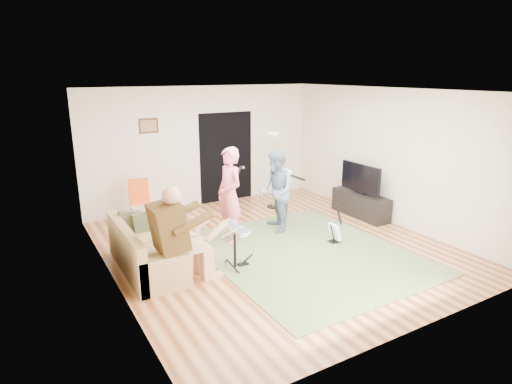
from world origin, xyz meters
TOP-DOWN VIEW (x-y plane):
  - floor at (0.00, 0.00)m, footprint 6.00×6.00m
  - walls at (0.00, 0.00)m, footprint 5.50×6.00m
  - ceiling at (0.00, 0.00)m, footprint 6.00×6.00m
  - window_blinds at (-2.74, 0.20)m, footprint 0.00×2.05m
  - doorway at (0.55, 2.99)m, footprint 2.10×0.00m
  - picture_frame at (-1.25, 2.99)m, footprint 0.42×0.03m
  - area_rug at (0.30, -0.54)m, footprint 3.19×3.79m
  - sofa at (-2.28, 0.25)m, footprint 0.76×1.86m
  - drummer at (-1.86, -0.40)m, footprint 0.95×0.53m
  - drum_kit at (-1.00, -0.40)m, footprint 0.39×0.69m
  - singer at (-0.55, 0.64)m, footprint 0.44×0.65m
  - microphone at (-0.35, 0.64)m, footprint 0.06×0.06m
  - guitarist at (0.44, 0.65)m, footprint 0.81×0.92m
  - guitar_held at (0.64, 0.65)m, footprint 0.12×0.60m
  - guitar_spare at (1.04, -0.40)m, footprint 0.26×0.24m
  - torchiere_lamp at (1.22, 1.95)m, footprint 0.30×0.30m
  - dining_chair at (-1.74, 2.18)m, footprint 0.44×0.46m
  - tv_cabinet at (2.50, 0.49)m, footprint 0.40×1.40m
  - television at (2.45, 0.49)m, footprint 0.06×1.08m

SIDE VIEW (x-z plane):
  - floor at x=0.00m, z-range 0.00..0.00m
  - area_rug at x=0.30m, z-range 0.00..0.02m
  - guitar_spare at x=1.04m, z-range -0.16..0.58m
  - sofa at x=-2.28m, z-range -0.13..0.63m
  - tv_cabinet at x=2.50m, z-range 0.00..0.50m
  - drum_kit at x=-1.00m, z-range -0.05..0.67m
  - dining_chair at x=-1.74m, z-range -0.14..0.82m
  - drummer at x=-1.86m, z-range -0.16..1.30m
  - guitarist at x=0.44m, z-range 0.00..1.60m
  - television at x=2.45m, z-range 0.56..1.14m
  - singer at x=-0.55m, z-range 0.00..1.73m
  - doorway at x=0.55m, z-range 0.00..2.10m
  - guitar_held at x=0.64m, z-range 0.96..1.22m
  - torchiere_lamp at x=1.22m, z-range 0.32..2.02m
  - microphone at x=-0.35m, z-range 1.17..1.41m
  - walls at x=0.00m, z-range 0.00..2.70m
  - window_blinds at x=-2.74m, z-range 0.53..2.58m
  - picture_frame at x=-1.25m, z-range 1.74..2.06m
  - ceiling at x=0.00m, z-range 2.70..2.70m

